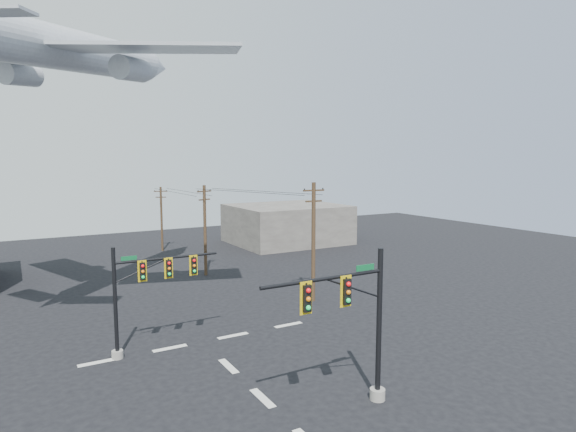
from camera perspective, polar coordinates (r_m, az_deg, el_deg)
lane_markings at (r=24.84m, az=-4.52°, el=-19.48°), size 14.00×21.20×0.01m
signal_mast_near at (r=21.73m, az=8.21°, el=-12.71°), size 6.34×0.78×7.06m
signal_mast_far at (r=28.48m, az=-16.81°, el=-8.69°), size 6.24×0.69×6.25m
utility_pole_a at (r=37.08m, az=3.03°, el=-2.82°), size 1.85×0.31×9.25m
utility_pole_b at (r=46.09m, az=-9.81°, el=-1.47°), size 1.64×0.80×8.59m
utility_pole_c at (r=59.69m, az=-14.76°, el=-0.18°), size 1.52×0.67×7.74m
power_lines at (r=46.91m, az=-9.17°, el=2.87°), size 6.03×26.59×0.74m
airliner at (r=36.69m, az=-23.86°, el=17.33°), size 20.45×20.85×6.49m
building_right at (r=63.81m, az=-0.12°, el=-0.93°), size 14.00×12.00×5.00m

